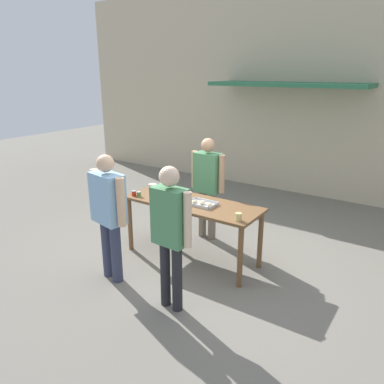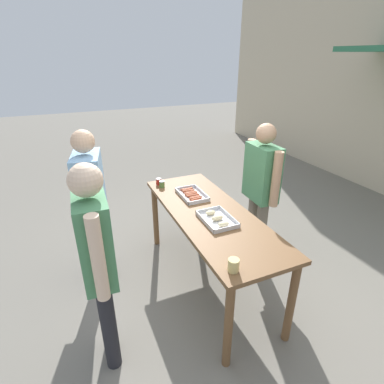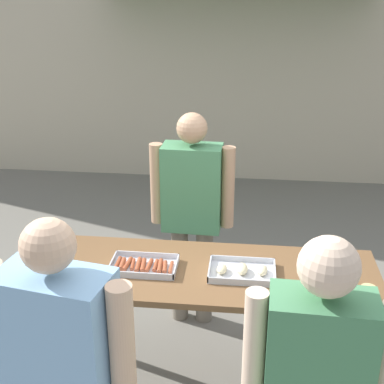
{
  "view_description": "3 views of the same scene",
  "coord_description": "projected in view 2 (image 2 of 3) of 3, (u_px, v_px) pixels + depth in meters",
  "views": [
    {
      "loc": [
        2.82,
        -4.15,
        2.67
      ],
      "look_at": [
        0.0,
        0.0,
        1.03
      ],
      "focal_mm": 35.0,
      "sensor_mm": 36.0,
      "label": 1
    },
    {
      "loc": [
        2.35,
        -1.22,
        2.32
      ],
      "look_at": [
        -0.42,
        -0.02,
        0.93
      ],
      "focal_mm": 28.0,
      "sensor_mm": 36.0,
      "label": 2
    },
    {
      "loc": [
        0.19,
        -2.81,
        2.55
      ],
      "look_at": [
        -0.21,
        0.75,
        1.09
      ],
      "focal_mm": 50.0,
      "sensor_mm": 36.0,
      "label": 3
    }
  ],
  "objects": [
    {
      "name": "food_tray_buns",
      "position": [
        217.0,
        219.0,
        2.83
      ],
      "size": [
        0.4,
        0.27,
        0.06
      ],
      "color": "silver",
      "rests_on": "serving_table"
    },
    {
      "name": "condiment_jar_ketchup",
      "position": [
        162.0,
        184.0,
        3.55
      ],
      "size": [
        0.06,
        0.06,
        0.08
      ],
      "color": "#567A38",
      "rests_on": "serving_table"
    },
    {
      "name": "condiment_jar_mustard",
      "position": [
        159.0,
        182.0,
        3.62
      ],
      "size": [
        0.06,
        0.06,
        0.08
      ],
      "color": "#B22319",
      "rests_on": "serving_table"
    },
    {
      "name": "food_tray_sausages",
      "position": [
        192.0,
        195.0,
        3.33
      ],
      "size": [
        0.41,
        0.25,
        0.04
      ],
      "color": "silver",
      "rests_on": "serving_table"
    },
    {
      "name": "beer_cup",
      "position": [
        233.0,
        265.0,
        2.17
      ],
      "size": [
        0.08,
        0.08,
        0.1
      ],
      "color": "#DBC67A",
      "rests_on": "serving_table"
    },
    {
      "name": "ground_plane",
      "position": [
        208.0,
        281.0,
        3.37
      ],
      "size": [
        24.0,
        24.0,
        0.0
      ],
      "primitive_type": "plane",
      "color": "slate"
    },
    {
      "name": "person_customer_holding_hotdog",
      "position": [
        92.0,
        198.0,
        3.03
      ],
      "size": [
        0.67,
        0.34,
        1.7
      ],
      "rotation": [
        0.0,
        0.0,
        2.96
      ],
      "color": "#333851",
      "rests_on": "ground"
    },
    {
      "name": "person_server_behind_table",
      "position": [
        261.0,
        183.0,
        3.39
      ],
      "size": [
        0.61,
        0.25,
        1.67
      ],
      "rotation": [
        0.0,
        0.0,
        -0.04
      ],
      "color": "#756B5B",
      "rests_on": "ground"
    },
    {
      "name": "person_customer_with_cup",
      "position": [
        97.0,
        255.0,
        2.12
      ],
      "size": [
        0.57,
        0.23,
        1.72
      ],
      "rotation": [
        0.0,
        0.0,
        3.1
      ],
      "color": "#232328",
      "rests_on": "ground"
    },
    {
      "name": "serving_table",
      "position": [
        210.0,
        222.0,
        3.05
      ],
      "size": [
        2.02,
        0.74,
        0.88
      ],
      "color": "brown",
      "rests_on": "ground"
    }
  ]
}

